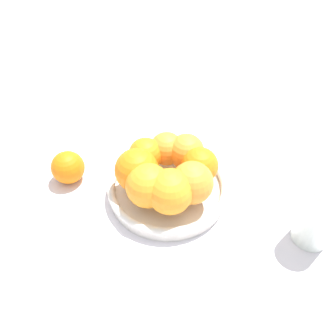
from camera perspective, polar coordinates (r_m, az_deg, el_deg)
name	(u,v)px	position (r m, az deg, el deg)	size (l,w,h in m)	color
ground_plane	(168,193)	(0.67, 0.00, -4.39)	(4.00, 4.00, 0.00)	silver
fruit_bowl	(168,187)	(0.65, 0.00, -3.41)	(0.24, 0.24, 0.03)	silver
orange_pile	(167,171)	(0.61, -0.21, -0.52)	(0.19, 0.19, 0.08)	orange
stray_orange	(68,167)	(0.70, -17.03, 0.11)	(0.07, 0.07, 0.07)	orange
drinking_glass	(320,215)	(0.60, 24.95, -7.46)	(0.06, 0.06, 0.13)	silver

